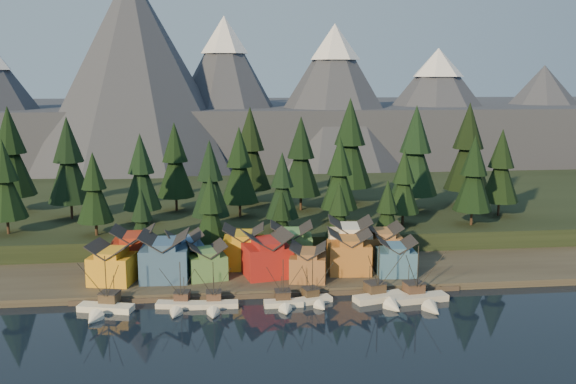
{
  "coord_description": "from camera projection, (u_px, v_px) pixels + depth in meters",
  "views": [
    {
      "loc": [
        -10.87,
        -109.65,
        44.78
      ],
      "look_at": [
        5.36,
        30.0,
        19.13
      ],
      "focal_mm": 40.0,
      "sensor_mm": 36.0,
      "label": 1
    }
  ],
  "objects": [
    {
      "name": "tree_hill_5",
      "position": [
        210.0,
        181.0,
        160.57
      ],
      "size": [
        9.92,
        9.92,
        23.11
      ],
      "color": "#332319",
      "rests_on": "hillside"
    },
    {
      "name": "tree_hill_3",
      "position": [
        141.0,
        174.0,
        168.21
      ],
      "size": [
        10.31,
        10.31,
        24.02
      ],
      "color": "#332319",
      "rests_on": "hillside"
    },
    {
      "name": "boat_0",
      "position": [
        103.0,
        302.0,
        122.07
      ],
      "size": [
        11.31,
        11.83,
        12.0
      ],
      "rotation": [
        0.0,
        0.0,
        -0.26
      ],
      "color": "white",
      "rests_on": "ground"
    },
    {
      "name": "house_back_1",
      "position": [
        185.0,
        250.0,
        143.46
      ],
      "size": [
        9.19,
        9.26,
        8.82
      ],
      "rotation": [
        0.0,
        0.0,
        0.19
      ],
      "color": "#3A5A89",
      "rests_on": "shore_strip"
    },
    {
      "name": "hillside",
      "position": [
        250.0,
        209.0,
        203.83
      ],
      "size": [
        420.0,
        100.0,
        6.0
      ],
      "primitive_type": "cube",
      "color": "black",
      "rests_on": "ground"
    },
    {
      "name": "tree_hill_0",
      "position": [
        4.0,
        182.0,
        156.78
      ],
      "size": [
        10.19,
        10.19,
        23.75
      ],
      "color": "#332319",
      "rests_on": "hillside"
    },
    {
      "name": "tree_hill_15",
      "position": [
        250.0,
        151.0,
        192.56
      ],
      "size": [
        12.72,
        12.72,
        29.64
      ],
      "color": "#332319",
      "rests_on": "hillside"
    },
    {
      "name": "house_back_3",
      "position": [
        291.0,
        243.0,
        148.38
      ],
      "size": [
        10.17,
        9.21,
        9.65
      ],
      "rotation": [
        0.0,
        0.0,
        -0.09
      ],
      "color": "#508648",
      "rests_on": "shore_strip"
    },
    {
      "name": "house_back_0",
      "position": [
        134.0,
        248.0,
        143.62
      ],
      "size": [
        9.19,
        8.84,
        9.88
      ],
      "rotation": [
        0.0,
        0.0,
        -0.01
      ],
      "color": "#9B2B18",
      "rests_on": "shore_strip"
    },
    {
      "name": "shore_strip",
      "position": [
        261.0,
        260.0,
        155.37
      ],
      "size": [
        400.0,
        50.0,
        1.5
      ],
      "primitive_type": "cube",
      "color": "#332D25",
      "rests_on": "ground"
    },
    {
      "name": "boat_5",
      "position": [
        383.0,
        291.0,
        127.74
      ],
      "size": [
        11.44,
        11.95,
        12.53
      ],
      "rotation": [
        0.0,
        0.0,
        0.27
      ],
      "color": "silver",
      "rests_on": "ground"
    },
    {
      "name": "tree_hill_14",
      "position": [
        468.0,
        150.0,
        189.93
      ],
      "size": [
        13.31,
        13.31,
        31.01
      ],
      "color": "#332319",
      "rests_on": "hillside"
    },
    {
      "name": "tree_hill_6",
      "position": [
        239.0,
        168.0,
        175.94
      ],
      "size": [
        10.78,
        10.78,
        25.11
      ],
      "color": "#332319",
      "rests_on": "hillside"
    },
    {
      "name": "tree_shore_3",
      "position": [
        339.0,
        215.0,
        155.64
      ],
      "size": [
        7.7,
        7.7,
        17.94
      ],
      "color": "#332319",
      "rests_on": "shore_strip"
    },
    {
      "name": "house_back_5",
      "position": [
        383.0,
        243.0,
        148.92
      ],
      "size": [
        8.88,
        8.97,
        9.32
      ],
      "rotation": [
        0.0,
        0.0,
        -0.07
      ],
      "color": "#A96D3B",
      "rests_on": "shore_strip"
    },
    {
      "name": "tree_hill_17",
      "position": [
        501.0,
        169.0,
        177.35
      ],
      "size": [
        10.45,
        10.45,
        24.36
      ],
      "color": "#332319",
      "rests_on": "hillside"
    },
    {
      "name": "house_front_2",
      "position": [
        207.0,
        260.0,
        138.39
      ],
      "size": [
        9.24,
        9.29,
        7.68
      ],
      "rotation": [
        0.0,
        0.0,
        0.2
      ],
      "color": "#528146",
      "rests_on": "shore_strip"
    },
    {
      "name": "boat_6",
      "position": [
        422.0,
        293.0,
        127.16
      ],
      "size": [
        12.59,
        13.42,
        12.65
      ],
      "rotation": [
        0.0,
        0.0,
        0.15
      ],
      "color": "beige",
      "rests_on": "ground"
    },
    {
      "name": "tree_hill_9",
      "position": [
        340.0,
        176.0,
        169.32
      ],
      "size": [
        9.92,
        9.92,
        23.11
      ],
      "color": "#332319",
      "rests_on": "hillside"
    },
    {
      "name": "tree_hill_13",
      "position": [
        474.0,
        176.0,
        166.28
      ],
      "size": [
        10.18,
        10.18,
        23.72
      ],
      "color": "#332319",
      "rests_on": "hillside"
    },
    {
      "name": "tree_shore_2",
      "position": [
        282.0,
        220.0,
        154.21
      ],
      "size": [
        7.0,
        7.0,
        16.31
      ],
      "color": "#332319",
      "rests_on": "shore_strip"
    },
    {
      "name": "house_front_6",
      "position": [
        396.0,
        256.0,
        140.74
      ],
      "size": [
        8.72,
        8.31,
        8.11
      ],
      "rotation": [
        0.0,
        0.0,
        -0.08
      ],
      "color": "#3A6689",
      "rests_on": "shore_strip"
    },
    {
      "name": "tree_hill_16",
      "position": [
        11.0,
        155.0,
        180.85
      ],
      "size": [
        13.07,
        13.07,
        30.46
      ],
      "color": "#332319",
      "rests_on": "hillside"
    },
    {
      "name": "tree_hill_12",
      "position": [
        415.0,
        154.0,
        182.05
      ],
      "size": [
        13.15,
        13.15,
        30.63
      ],
      "color": "#332319",
      "rests_on": "hillside"
    },
    {
      "name": "mountain_ridge",
      "position": [
        227.0,
        113.0,
        319.98
      ],
      "size": [
        560.0,
        190.0,
        90.0
      ],
      "color": "#454858",
      "rests_on": "ground"
    },
    {
      "name": "tree_hill_8",
      "position": [
        301.0,
        159.0,
        184.61
      ],
      "size": [
        11.74,
        11.74,
        27.35
      ],
      "color": "#332319",
      "rests_on": "hillside"
    },
    {
      "name": "tree_hill_2",
      "position": [
        94.0,
        190.0,
        155.67
      ],
      "size": [
        8.88,
        8.88,
        20.69
      ],
      "color": "#332319",
      "rests_on": "hillside"
    },
    {
      "name": "house_front_5",
      "position": [
        349.0,
        250.0,
        142.01
      ],
      "size": [
        9.8,
        9.04,
        9.62
      ],
      "rotation": [
        0.0,
        0.0,
        -0.08
      ],
      "color": "#A7662B",
      "rests_on": "shore_strip"
    },
    {
      "name": "house_front_4",
      "position": [
        308.0,
        261.0,
        137.13
      ],
      "size": [
        9.09,
        9.56,
        7.76
      ],
      "rotation": [
        0.0,
        0.0,
        -0.21
      ],
      "color": "#915D33",
      "rests_on": "shore_strip"
    },
    {
      "name": "dock",
      "position": [
        270.0,
        293.0,
        132.45
      ],
      "size": [
        80.0,
        4.0,
        1.0
      ],
      "primitive_type": "cube",
      "color": "#4F4338",
      "rests_on": "ground"
    },
    {
      "name": "tree_hill_4",
      "position": [
        175.0,
        163.0,
        183.61
      ],
      "size": [
        11.04,
        11.04,
        25.71
      ],
      "color": "#332319",
      "rests_on": "hillside"
    },
    {
      "name": "tree_shore_4",
      "position": [
        387.0,
        213.0,
        156.96
      ],
      "size": [
        7.85,
        7.85,
        18.29
      ],
      "color": "#332319",
      "rests_on": "shore_strip"
    },
    {
      "name": "boat_3",
      "position": [
        284.0,
        297.0,
        125.14
      ],
      "size": [
        7.87,
        8.57,
        10.4
      ],
      "rotation": [
        0.0,
        0.0,
        0.01
      ],
      "color": "silver",
      "rests_on": "ground"
    },
    {
      "name": "tree_hill_11",
      "position": [
        404.0,
        184.0,
        166.55
      ],
      "size": [
        8.61,
        8.61,
        20.05
      ],
      "color": "#332319",
      "rests_on": "hillside"
    },
    {
      "name": "house_back_4",
      "position": [
        350.0,
        240.0,
        149.24
      ],
      "size": [
        10.9,
        10.57,
        10.63
      ],
      "rotation": [
        0.0,
        0.0,
        -0.13
      ],
      "color": "silver",
      "rests_on": "shore_strip"
    },
    {
      "name": "house_back_2",
      "position": [
        244.0,
        246.0,
        145.88
      ],
      "size": [
        9.82,
        9.14,
        9.68
      ],
      "rotation": [
        0.0,
        0.0,
        -0.09
      ],
      "color": "gold",
      "rests_on": "shore_strip"
    },
    {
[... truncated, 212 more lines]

